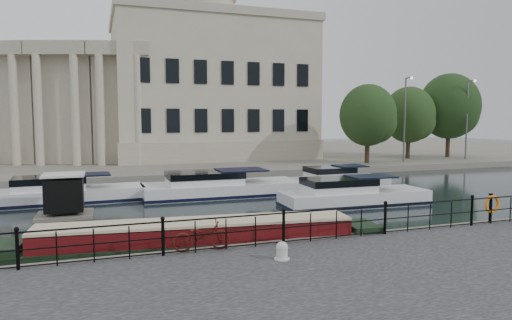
{
  "coord_description": "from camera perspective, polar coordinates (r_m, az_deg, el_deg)",
  "views": [
    {
      "loc": [
        -5.81,
        -16.11,
        4.75
      ],
      "look_at": [
        0.5,
        2.0,
        3.0
      ],
      "focal_mm": 32.0,
      "sensor_mm": 36.0,
      "label": 1
    }
  ],
  "objects": [
    {
      "name": "ground_plane",
      "position": [
        17.77,
        0.61,
        -10.29
      ],
      "size": [
        160.0,
        160.0,
        0.0
      ],
      "primitive_type": "plane",
      "color": "black",
      "rests_on": "ground"
    },
    {
      "name": "cabin_cruisers",
      "position": [
        27.43,
        -2.26,
        -3.98
      ],
      "size": [
        24.44,
        8.92,
        1.99
      ],
      "color": "silver",
      "rests_on": "ground_plane"
    },
    {
      "name": "bicycle",
      "position": [
        14.79,
        -6.83,
        -9.38
      ],
      "size": [
        1.87,
        0.73,
        0.97
      ],
      "primitive_type": "imported",
      "rotation": [
        0.0,
        0.0,
        1.52
      ],
      "color": "#4F140E",
      "rests_on": "near_quay"
    },
    {
      "name": "harbour_hut",
      "position": [
        23.96,
        -22.83,
        -4.31
      ],
      "size": [
        2.6,
        2.17,
        2.16
      ],
      "rotation": [
        0.0,
        0.0,
        -0.01
      ],
      "color": "#6B665B",
      "rests_on": "ground_plane"
    },
    {
      "name": "far_bank",
      "position": [
        55.59,
        -13.14,
        0.47
      ],
      "size": [
        120.0,
        42.0,
        0.55
      ],
      "primitive_type": "cube",
      "color": "#6B665B",
      "rests_on": "ground_plane"
    },
    {
      "name": "life_ring_post",
      "position": [
        20.69,
        27.39,
        -4.98
      ],
      "size": [
        0.73,
        0.2,
        1.2
      ],
      "color": "black",
      "rests_on": "near_quay"
    },
    {
      "name": "railing",
      "position": [
        15.44,
        3.47,
        -8.09
      ],
      "size": [
        24.14,
        0.14,
        1.22
      ],
      "color": "black",
      "rests_on": "near_quay"
    },
    {
      "name": "mooring_bollard",
      "position": [
        13.91,
        3.27,
        -11.28
      ],
      "size": [
        0.48,
        0.48,
        0.54
      ],
      "color": "beige",
      "rests_on": "near_quay"
    },
    {
      "name": "narrowboat",
      "position": [
        16.38,
        -7.25,
        -10.35
      ],
      "size": [
        13.73,
        3.27,
        1.5
      ],
      "rotation": [
        0.0,
        0.0,
        -0.11
      ],
      "color": "black",
      "rests_on": "ground_plane"
    },
    {
      "name": "civic_building",
      "position": [
        51.09,
        -13.91,
        7.64
      ],
      "size": [
        53.55,
        31.84,
        16.85
      ],
      "color": "#ADA38C",
      "rests_on": "far_bank"
    },
    {
      "name": "trees",
      "position": [
        50.45,
        19.95,
        5.58
      ],
      "size": [
        18.1,
        9.0,
        9.08
      ],
      "color": "black",
      "rests_on": "far_bank"
    },
    {
      "name": "lamp_posts",
      "position": [
        48.64,
        21.72,
        4.91
      ],
      "size": [
        8.24,
        1.55,
        8.07
      ],
      "color": "#59595B",
      "rests_on": "far_bank"
    }
  ]
}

